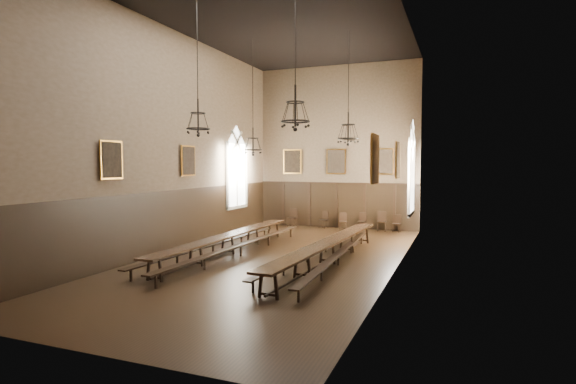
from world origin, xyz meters
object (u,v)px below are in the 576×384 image
Objects in this scene: table_left at (228,244)px; chair_7 at (397,227)px; bench_right_inner at (307,255)px; chair_4 at (343,224)px; bench_right_outer at (338,257)px; chandelier_back_right at (348,131)px; chandelier_front_left at (198,120)px; table_right at (327,252)px; chair_1 at (292,221)px; bench_left_inner at (241,248)px; chair_5 at (362,225)px; chair_3 at (324,223)px; chandelier_back_left at (253,142)px; chandelier_front_right at (295,112)px; chair_6 at (382,225)px; bench_left_outer at (213,248)px.

chair_7 is at bearing 56.65° from table_left.
bench_right_inner is 8.60m from chair_4.
chair_7 is (0.86, 8.66, -0.01)m from bench_right_outer.
chandelier_back_right is 1.04× the size of chandelier_front_left.
chandelier_back_right reaches higher than table_right.
chair_1 is 5.85m from chair_7.
bench_left_inner is 9.06m from chair_5.
chair_1 is 1.16× the size of chair_4.
chair_3 is at bearing 102.83° from bench_right_inner.
bench_left_inner is 2.36× the size of chandelier_back_right.
table_right is 9.65m from chair_1.
chair_7 reaches higher than bench_right_outer.
bench_left_inner is 8.67m from chair_4.
table_left is 2.02× the size of chandelier_back_left.
table_right is 11.63× the size of chair_4.
chair_5 is (0.17, 8.68, 0.02)m from bench_right_inner.
chair_1 is at bearing 167.91° from chair_4.
chair_5 reaches higher than chair_4.
chandelier_back_right reaches higher than chair_7.
bench_left_inner is at bearing -74.35° from chandelier_back_left.
bench_right_inner is 8.68m from chair_5.
chair_7 reaches higher than chair_4.
chandelier_front_right is at bearing -79.44° from chair_5.
chair_6 is (5.07, 0.06, 0.00)m from chair_1.
bench_left_inner is 12.07× the size of chair_4.
chair_4 is 11.93m from chandelier_front_left.
table_left is 9.94m from chair_7.
table_left is 0.93× the size of bench_left_inner.
chandelier_front_left reaches higher than chair_6.
chair_6 is (5.15, 8.66, 0.04)m from bench_left_outer.
chandelier_back_left is 4.97m from chandelier_front_left.
chandelier_front_right reaches higher than chair_7.
table_right is 10.98× the size of chair_3.
chandelier_front_left is (0.32, -4.93, 0.51)m from chandelier_back_left.
chandelier_front_left is at bearing -146.63° from bench_right_inner.
table_right reaches higher than bench_right_inner.
bench_left_outer is at bearing -121.59° from chair_4.
chair_4 reaches higher than bench_right_outer.
chandelier_back_right is at bearing -101.91° from chair_6.
chair_6 is 0.24× the size of chandelier_front_left.
chandelier_front_right is at bearing -52.77° from chandelier_back_left.
chandelier_back_right is at bearing 2.44° from chandelier_back_left.
table_right is 8.97m from chair_3.
chair_1 is 7.14m from chandelier_back_left.
table_right is at bearing 81.12° from chandelier_front_right.
chandelier_front_left is at bearing -101.39° from bench_left_inner.
chandelier_front_left is (0.24, -2.41, 4.67)m from table_left.
chandelier_back_left and chandelier_front_right have the same top height.
chair_5 is 0.21× the size of chandelier_back_right.
chair_4 is 0.18× the size of chandelier_back_left.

